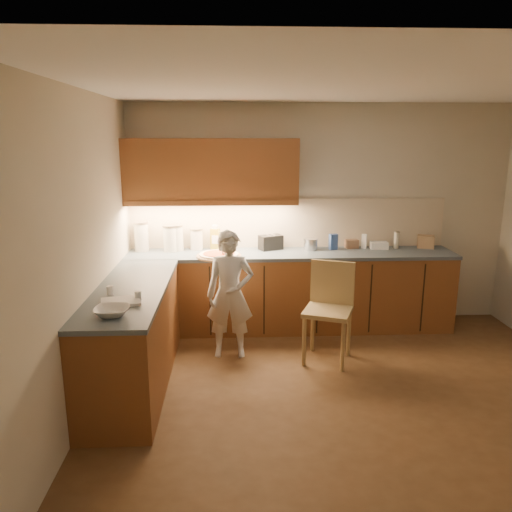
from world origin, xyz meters
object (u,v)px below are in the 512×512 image
(pizza_on_board, at_px, (219,255))
(toaster, at_px, (271,242))
(child, at_px, (230,294))
(wooden_chair, at_px, (330,304))
(oil_jug, at_px, (215,238))

(pizza_on_board, distance_m, toaster, 0.70)
(pizza_on_board, distance_m, child, 0.62)
(wooden_chair, height_order, toaster, toaster)
(wooden_chair, distance_m, toaster, 1.21)
(child, bearing_deg, pizza_on_board, 104.19)
(pizza_on_board, distance_m, wooden_chair, 1.34)
(pizza_on_board, distance_m, oil_jug, 0.42)
(pizza_on_board, bearing_deg, wooden_chair, -29.83)
(child, xyz_separation_m, oil_jug, (-0.17, 0.93, 0.40))
(pizza_on_board, xyz_separation_m, oil_jug, (-0.05, 0.40, 0.11))
(toaster, bearing_deg, child, -141.74)
(toaster, bearing_deg, pizza_on_board, -172.67)
(oil_jug, bearing_deg, toaster, -3.70)
(oil_jug, height_order, toaster, oil_jug)
(pizza_on_board, xyz_separation_m, wooden_chair, (1.12, -0.64, -0.36))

